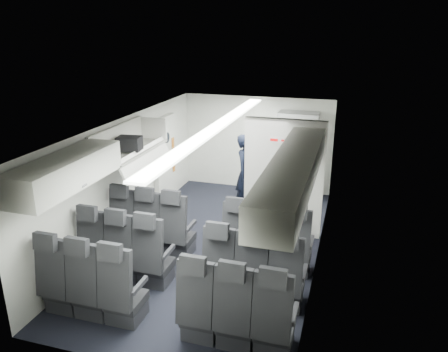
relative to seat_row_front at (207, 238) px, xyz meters
The scene contains 14 objects.
cabin_shell 0.90m from the seat_row_front, 90.00° to the left, with size 3.41×6.01×2.16m.
seat_row_front is the anchor object (origin of this frame).
seat_row_mid 0.90m from the seat_row_front, 90.00° to the right, with size 3.33×0.56×1.24m.
seat_row_rear 1.80m from the seat_row_front, 90.00° to the right, with size 3.33×0.56×1.24m.
overhead_bin_left_rear 2.50m from the seat_row_front, 133.68° to the right, with size 0.53×1.80×0.40m.
overhead_bin_left_front_open 1.98m from the seat_row_front, 168.87° to the left, with size 0.64×1.70×0.72m.
overhead_bin_right_rear 2.50m from the seat_row_front, 46.32° to the right, with size 0.53×1.80×0.40m.
overhead_bin_right_front 2.04m from the seat_row_front, 11.46° to the left, with size 0.53×1.70×0.40m.
bulkhead_partition 1.79m from the seat_row_front, 53.69° to the left, with size 1.40×0.15×2.13m.
galley_unit 3.43m from the seat_row_front, 73.72° to the left, with size 0.85×0.52×1.90m.
boarding_door 2.71m from the seat_row_front, 128.16° to the left, with size 0.12×1.27×1.86m.
flight_attendant 2.28m from the seat_row_front, 88.19° to the left, with size 0.58×0.38×1.59m, color black.
carry_on_bag 1.98m from the seat_row_front, behind, with size 0.38×0.26×0.23m, color black.
papers 2.29m from the seat_row_front, 83.21° to the left, with size 0.22×0.02×0.15m, color white.
Camera 1 is at (2.08, -6.48, 3.63)m, focal length 35.00 mm.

